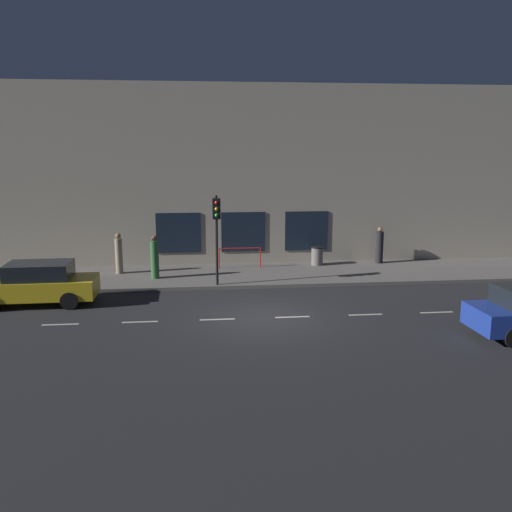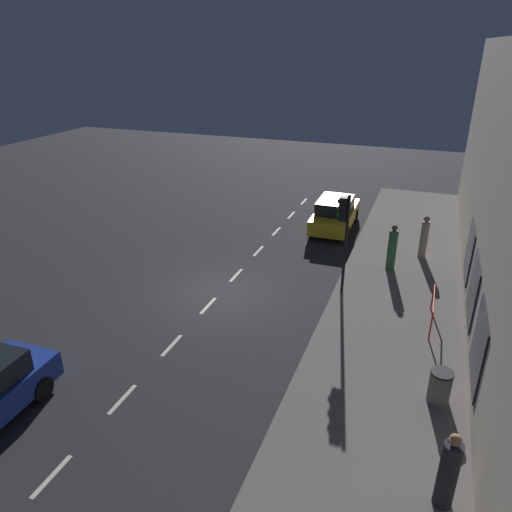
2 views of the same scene
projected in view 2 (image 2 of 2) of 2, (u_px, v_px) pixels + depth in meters
ground_plane at (220, 293)px, 17.82m from camera, size 60.00×60.00×0.00m
sidewalk at (391, 323)px, 15.80m from camera, size 4.50×32.00×0.15m
building_facade at (504, 208)px, 13.23m from camera, size 0.65×32.00×8.76m
lane_centre_line at (208, 306)px, 16.96m from camera, size 0.12×27.20×0.01m
traffic_light at (344, 222)px, 16.55m from camera, size 0.45×0.32×3.71m
parked_car_1 at (335, 214)px, 23.69m from camera, size 1.92×4.45×1.58m
pedestrian_0 at (424, 238)px, 20.14m from camera, size 0.34×0.34×1.84m
pedestrian_1 at (448, 473)px, 9.19m from camera, size 0.50×0.50×1.79m
pedestrian_2 at (392, 248)px, 19.07m from camera, size 0.50×0.50×1.88m
trash_bin at (440, 386)px, 12.08m from camera, size 0.59×0.59×0.90m
red_railing at (433, 305)px, 15.31m from camera, size 0.05×2.01×0.97m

